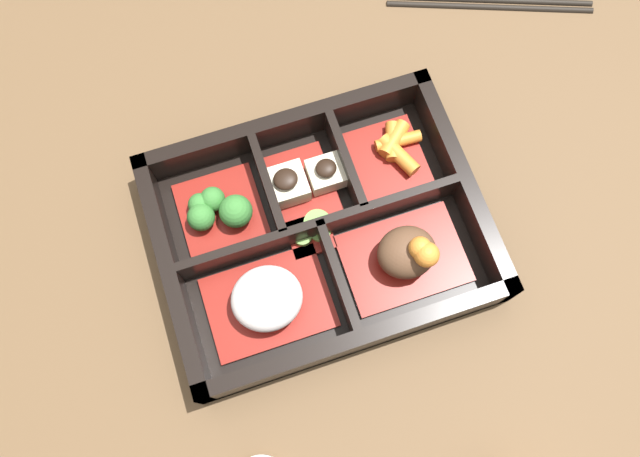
% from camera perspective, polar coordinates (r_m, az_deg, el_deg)
% --- Properties ---
extents(ground_plane, '(3.00, 3.00, 0.00)m').
position_cam_1_polar(ground_plane, '(0.60, -0.00, -0.72)').
color(ground_plane, brown).
extents(bento_base, '(0.30, 0.23, 0.01)m').
position_cam_1_polar(bento_base, '(0.60, -0.00, -0.58)').
color(bento_base, black).
rests_on(bento_base, ground_plane).
extents(bento_rim, '(0.30, 0.23, 0.05)m').
position_cam_1_polar(bento_rim, '(0.58, -0.04, 0.17)').
color(bento_rim, black).
rests_on(bento_rim, ground_plane).
extents(bowl_stew, '(0.11, 0.08, 0.06)m').
position_cam_1_polar(bowl_stew, '(0.57, 8.02, -2.33)').
color(bowl_stew, maroon).
rests_on(bowl_stew, bento_base).
extents(bowl_rice, '(0.11, 0.08, 0.04)m').
position_cam_1_polar(bowl_rice, '(0.56, -4.84, -6.49)').
color(bowl_rice, maroon).
rests_on(bowl_rice, bento_base).
extents(bowl_carrots, '(0.07, 0.08, 0.02)m').
position_cam_1_polar(bowl_carrots, '(0.62, 6.62, 7.02)').
color(bowl_carrots, maroon).
rests_on(bowl_carrots, bento_base).
extents(bowl_tofu, '(0.08, 0.08, 0.04)m').
position_cam_1_polar(bowl_tofu, '(0.60, -1.50, 4.37)').
color(bowl_tofu, maroon).
rests_on(bowl_tofu, bento_base).
extents(bowl_greens, '(0.08, 0.08, 0.04)m').
position_cam_1_polar(bowl_greens, '(0.60, -9.24, 1.69)').
color(bowl_greens, maroon).
rests_on(bowl_greens, bento_base).
extents(bowl_pickles, '(0.04, 0.04, 0.01)m').
position_cam_1_polar(bowl_pickles, '(0.59, -0.82, -0.18)').
color(bowl_pickles, maroon).
rests_on(bowl_pickles, bento_base).
extents(chopsticks, '(0.22, 0.10, 0.01)m').
position_cam_1_polar(chopsticks, '(0.75, 15.28, 19.35)').
color(chopsticks, black).
rests_on(chopsticks, ground_plane).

